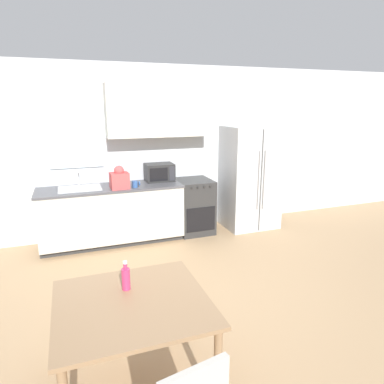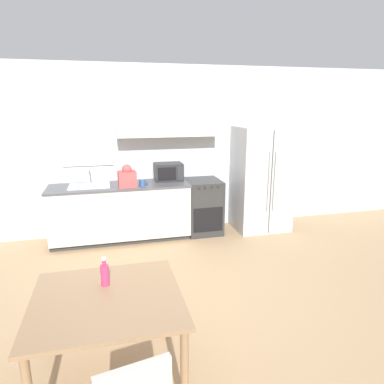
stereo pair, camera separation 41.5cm
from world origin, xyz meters
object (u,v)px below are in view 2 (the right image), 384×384
at_px(microwave, 168,172).
at_px(coffee_mug, 143,183).
at_px(oven_range, 203,206).
at_px(drink_bottle, 105,274).
at_px(refrigerator, 261,179).
at_px(dining_table, 108,309).

xyz_separation_m(microwave, coffee_mug, (-0.45, -0.30, -0.09)).
relative_size(oven_range, drink_bottle, 3.88).
distance_m(refrigerator, microwave, 1.57).
xyz_separation_m(oven_range, microwave, (-0.55, 0.12, 0.59)).
bearing_deg(drink_bottle, coffee_mug, 77.52).
xyz_separation_m(microwave, dining_table, (-1.01, -3.06, -0.39)).
height_order(coffee_mug, dining_table, coffee_mug).
height_order(oven_range, refrigerator, refrigerator).
xyz_separation_m(oven_range, dining_table, (-1.56, -2.94, 0.19)).
distance_m(oven_range, refrigerator, 1.09).
relative_size(oven_range, microwave, 2.01).
distance_m(oven_range, dining_table, 3.33).
bearing_deg(refrigerator, dining_table, -131.56).
xyz_separation_m(oven_range, coffee_mug, (-1.00, -0.18, 0.49)).
bearing_deg(refrigerator, coffee_mug, -176.19).
height_order(oven_range, dining_table, oven_range).
bearing_deg(drink_bottle, refrigerator, 46.49).
relative_size(microwave, coffee_mug, 3.68).
relative_size(microwave, dining_table, 0.41).
relative_size(refrigerator, drink_bottle, 7.57).
xyz_separation_m(refrigerator, dining_table, (-2.57, -2.89, -0.23)).
bearing_deg(drink_bottle, microwave, 70.49).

